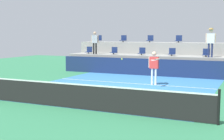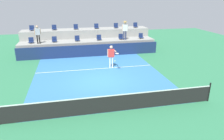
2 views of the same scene
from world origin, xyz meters
The scene contains 23 objects.
ground_plane centered at (0.00, 0.00, 0.00)m, with size 40.00×40.00×0.00m, color #2D754C.
court_inner_paint centered at (0.00, 1.00, 0.00)m, with size 9.00×10.00×0.01m, color teal.
court_service_line centered at (0.00, 2.40, 0.01)m, with size 9.00×0.06×0.00m, color white.
tennis_net centered at (0.00, -4.00, 0.50)m, with size 10.48×0.08×1.07m.
sponsor_backboard centered at (0.00, 6.00, 0.55)m, with size 13.00×0.16×1.10m, color navy.
seating_tier_lower centered at (0.00, 7.30, 0.62)m, with size 13.00×1.80×1.25m, color gray.
seating_tier_upper centered at (0.00, 9.10, 1.05)m, with size 13.00×1.80×2.10m, color gray.
stadium_chair_lower_far_left centered at (-5.28, 7.23, 1.46)m, with size 0.44×0.40×0.52m.
stadium_chair_lower_left centered at (-3.21, 7.23, 1.46)m, with size 0.44×0.40×0.52m.
stadium_chair_lower_mid_left centered at (-1.09, 7.23, 1.46)m, with size 0.44×0.40×0.52m.
stadium_chair_lower_mid_right centered at (1.02, 7.23, 1.46)m, with size 0.44×0.40×0.52m.
stadium_chair_lower_right centered at (3.23, 7.23, 1.46)m, with size 0.44×0.40×0.52m.
stadium_chair_lower_far_right centered at (5.36, 7.23, 1.46)m, with size 0.44×0.40×0.52m.
stadium_chair_upper_far_left centered at (-5.38, 9.03, 2.31)m, with size 0.44×0.40×0.52m.
stadium_chair_upper_left centered at (-3.23, 9.03, 2.31)m, with size 0.44×0.40×0.52m.
stadium_chair_upper_mid_left centered at (-1.08, 9.03, 2.31)m, with size 0.44×0.40×0.52m.
stadium_chair_upper_mid_right centered at (1.05, 9.03, 2.31)m, with size 0.44×0.40×0.52m.
stadium_chair_upper_right centered at (3.15, 9.03, 2.31)m, with size 0.44×0.40×0.52m.
stadium_chair_upper_far_right centered at (5.33, 9.03, 2.31)m, with size 0.44×0.40×0.52m.
tennis_player centered at (1.25, 2.46, 1.09)m, with size 0.68×1.23×1.77m.
spectator_leaning_on_rail centered at (-4.57, 6.85, 2.22)m, with size 0.58×0.25×1.63m.
spectator_with_hat centered at (3.53, 6.85, 2.38)m, with size 0.61×0.46×1.82m.
tennis_ball centered at (0.77, -0.79, 1.58)m, with size 0.07×0.07×0.07m.
Camera 2 is at (-1.95, -12.61, 5.38)m, focal length 33.07 mm.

